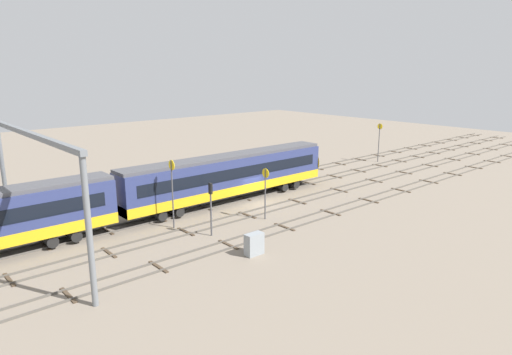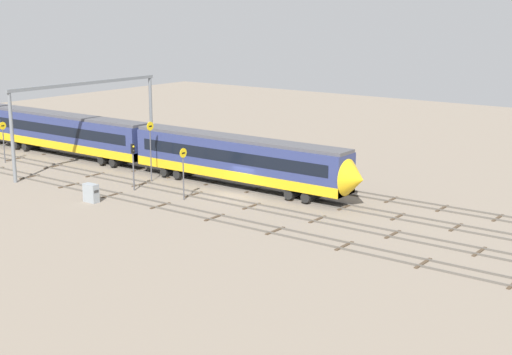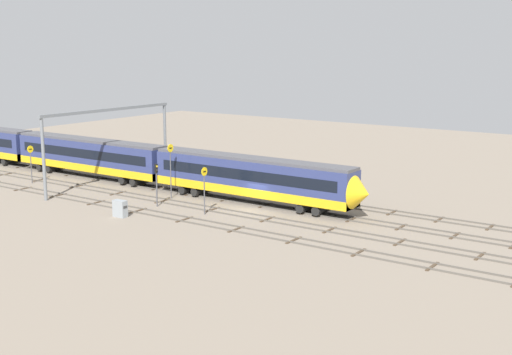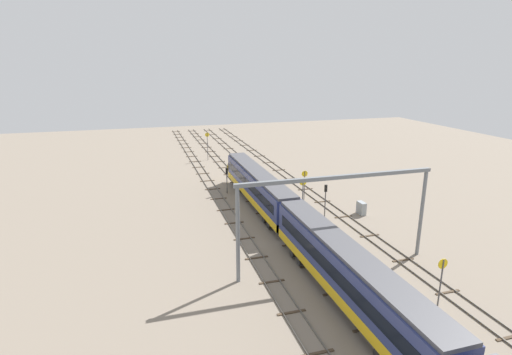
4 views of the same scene
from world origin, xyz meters
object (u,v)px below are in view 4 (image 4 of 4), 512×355
object	(u,v)px
speed_sign_near_foreground	(207,143)
relay_cabinet	(361,208)
overhead_gantry	(337,199)
speed_sign_mid_trackside	(441,278)
signal_light_trackside_departure	(227,177)
train	(343,271)
speed_sign_far_trackside	(304,182)
speed_sign_distant_end	(303,196)
signal_light_trackside_approach	(325,197)

from	to	relation	value
speed_sign_near_foreground	relay_cabinet	xyz separation A→B (m)	(-36.33, -13.91, -2.73)
overhead_gantry	speed_sign_mid_trackside	size ratio (longest dim) A/B	4.27
overhead_gantry	signal_light_trackside_departure	distance (m)	26.30
train	speed_sign_mid_trackside	xyz separation A→B (m)	(-3.70, -6.50, 0.30)
train	speed_sign_far_trackside	bearing A→B (deg)	-15.70
speed_sign_mid_trackside	relay_cabinet	xyz separation A→B (m)	(20.78, -5.52, -2.13)
speed_sign_distant_end	signal_light_trackside_departure	world-z (taller)	speed_sign_distant_end
speed_sign_near_foreground	signal_light_trackside_approach	world-z (taller)	speed_sign_near_foreground
speed_sign_mid_trackside	speed_sign_far_trackside	world-z (taller)	speed_sign_far_trackside
overhead_gantry	relay_cabinet	xyz separation A→B (m)	(11.84, -10.01, -6.12)
overhead_gantry	speed_sign_near_foreground	xyz separation A→B (m)	(48.17, 3.90, -3.39)
overhead_gantry	signal_light_trackside_departure	world-z (taller)	overhead_gantry
train	overhead_gantry	world-z (taller)	overhead_gantry
train	signal_light_trackside_approach	size ratio (longest dim) A/B	16.77
speed_sign_far_trackside	signal_light_trackside_approach	distance (m)	6.18
train	speed_sign_mid_trackside	size ratio (longest dim) A/B	16.36
train	speed_sign_near_foreground	xyz separation A→B (m)	(53.42, 1.89, 0.90)
speed_sign_distant_end	signal_light_trackside_approach	size ratio (longest dim) A/B	1.34
overhead_gantry	speed_sign_mid_trackside	distance (m)	10.78
overhead_gantry	speed_sign_mid_trackside	world-z (taller)	overhead_gantry
train	signal_light_trackside_departure	size ratio (longest dim) A/B	18.96
speed_sign_mid_trackside	train	bearing A→B (deg)	60.37
speed_sign_mid_trackside	overhead_gantry	bearing A→B (deg)	26.70
overhead_gantry	signal_light_trackside_approach	xyz separation A→B (m)	(11.78, -4.72, -4.01)
speed_sign_mid_trackside	speed_sign_distant_end	world-z (taller)	speed_sign_distant_end
signal_light_trackside_departure	signal_light_trackside_approach	bearing A→B (deg)	-144.88
overhead_gantry	speed_sign_near_foreground	world-z (taller)	overhead_gantry
speed_sign_near_foreground	speed_sign_far_trackside	distance (m)	31.36
signal_light_trackside_departure	relay_cabinet	size ratio (longest dim) A/B	2.39
speed_sign_far_trackside	signal_light_trackside_approach	xyz separation A→B (m)	(-6.18, -0.20, -0.12)
train	speed_sign_far_trackside	size ratio (longest dim) A/B	15.84
train	speed_sign_mid_trackside	world-z (taller)	train
relay_cabinet	train	bearing A→B (deg)	144.87
speed_sign_mid_trackside	signal_light_trackside_approach	xyz separation A→B (m)	(20.73, -0.23, -0.02)
overhead_gantry	speed_sign_distant_end	size ratio (longest dim) A/B	3.28
signal_light_trackside_departure	speed_sign_far_trackside	bearing A→B (deg)	-128.57
train	speed_sign_far_trackside	distance (m)	24.11
speed_sign_far_trackside	signal_light_trackside_approach	world-z (taller)	speed_sign_far_trackside
overhead_gantry	speed_sign_distant_end	xyz separation A→B (m)	(10.43, -1.04, -3.15)
train	speed_sign_near_foreground	size ratio (longest dim) A/B	13.29
speed_sign_mid_trackside	speed_sign_distant_end	size ratio (longest dim) A/B	0.77
speed_sign_far_trackside	speed_sign_distant_end	world-z (taller)	speed_sign_distant_end
train	speed_sign_distant_end	world-z (taller)	speed_sign_distant_end
speed_sign_near_foreground	speed_sign_distant_end	world-z (taller)	speed_sign_distant_end
overhead_gantry	signal_light_trackside_approach	distance (m)	13.31
relay_cabinet	speed_sign_far_trackside	bearing A→B (deg)	41.92
speed_sign_far_trackside	overhead_gantry	bearing A→B (deg)	165.88
speed_sign_near_foreground	speed_sign_mid_trackside	size ratio (longest dim) A/B	1.23
signal_light_trackside_approach	signal_light_trackside_departure	world-z (taller)	signal_light_trackside_approach
speed_sign_near_foreground	speed_sign_distant_end	distance (m)	38.06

